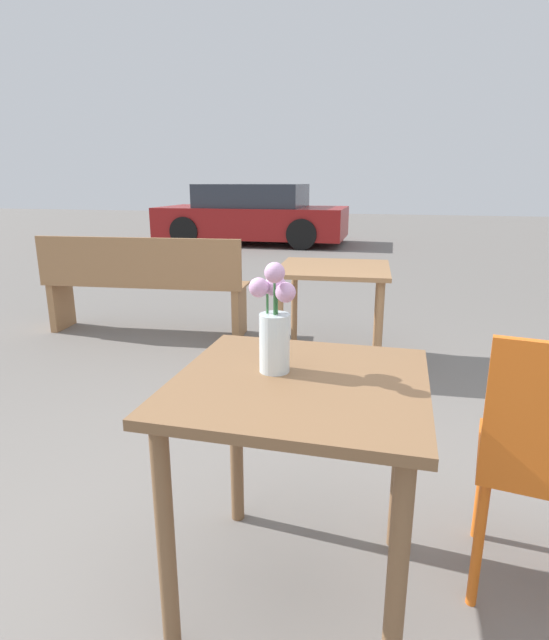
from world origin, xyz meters
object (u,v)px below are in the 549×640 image
Objects in this scene: bench_near at (143,282)px; table_back at (333,282)px; flower_vase at (274,328)px; table_front at (299,420)px; parked_car at (253,215)px.

table_back is (1.66, -0.26, 0.13)m from bench_near.
bench_near is 1.68m from table_back.
bench_near is at bearing 126.23° from flower_vase.
table_front is 2.21m from table_back.
table_front is at bearing -52.94° from bench_near.
flower_vase is 2.18m from table_back.
flower_vase is 3.02m from bench_near.
bench_near is (-1.85, 2.46, -0.14)m from table_front.
flower_vase is at bearing 152.91° from table_front.
bench_near is at bearing -81.46° from parked_car.
bench_near is at bearing 127.06° from table_front.
table_back is (-0.11, 2.16, -0.28)m from flower_vase.
flower_vase reaches higher than bench_near.
table_front is at bearing -84.95° from table_back.
parked_car reaches higher than table_front.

